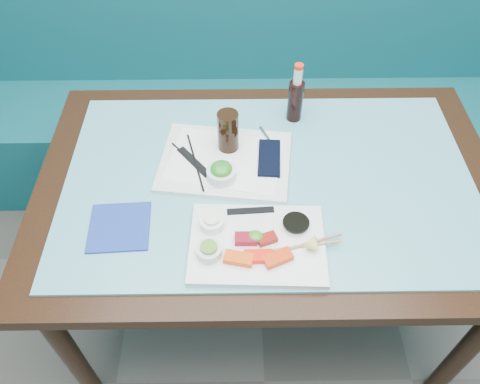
{
  "coord_description": "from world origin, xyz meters",
  "views": [
    {
      "loc": [
        -0.1,
        0.51,
        1.79
      ],
      "look_at": [
        -0.09,
        1.36,
        0.8
      ],
      "focal_mm": 35.0,
      "sensor_mm": 36.0,
      "label": 1
    }
  ],
  "objects_px": {
    "cola_bottle_body": "(295,101)",
    "serving_tray": "(225,161)",
    "dining_table": "(268,198)",
    "sashimi_plate": "(257,244)",
    "cola_glass": "(228,131)",
    "blue_napkin": "(119,227)",
    "seaweed_bowl": "(221,174)",
    "booth_bench": "(256,103)"
  },
  "relations": [
    {
      "from": "booth_bench",
      "to": "sashimi_plate",
      "type": "distance_m",
      "value": 1.15
    },
    {
      "from": "cola_glass",
      "to": "cola_bottle_body",
      "type": "distance_m",
      "value": 0.27
    },
    {
      "from": "cola_bottle_body",
      "to": "blue_napkin",
      "type": "xyz_separation_m",
      "value": [
        -0.52,
        -0.45,
        -0.07
      ]
    },
    {
      "from": "cola_bottle_body",
      "to": "serving_tray",
      "type": "bearing_deg",
      "value": -137.36
    },
    {
      "from": "seaweed_bowl",
      "to": "cola_glass",
      "type": "relative_size",
      "value": 0.66
    },
    {
      "from": "sashimi_plate",
      "to": "serving_tray",
      "type": "xyz_separation_m",
      "value": [
        -0.09,
        0.31,
        -0.0
      ]
    },
    {
      "from": "dining_table",
      "to": "cola_bottle_body",
      "type": "height_order",
      "value": "cola_bottle_body"
    },
    {
      "from": "serving_tray",
      "to": "cola_bottle_body",
      "type": "relative_size",
      "value": 2.76
    },
    {
      "from": "booth_bench",
      "to": "blue_napkin",
      "type": "height_order",
      "value": "booth_bench"
    },
    {
      "from": "dining_table",
      "to": "serving_tray",
      "type": "bearing_deg",
      "value": 153.19
    },
    {
      "from": "dining_table",
      "to": "seaweed_bowl",
      "type": "relative_size",
      "value": 16.0
    },
    {
      "from": "dining_table",
      "to": "seaweed_bowl",
      "type": "distance_m",
      "value": 0.19
    },
    {
      "from": "seaweed_bowl",
      "to": "cola_glass",
      "type": "bearing_deg",
      "value": 81.25
    },
    {
      "from": "booth_bench",
      "to": "blue_napkin",
      "type": "bearing_deg",
      "value": -112.47
    },
    {
      "from": "booth_bench",
      "to": "sashimi_plate",
      "type": "height_order",
      "value": "booth_bench"
    },
    {
      "from": "dining_table",
      "to": "cola_glass",
      "type": "bearing_deg",
      "value": 135.07
    },
    {
      "from": "cola_bottle_body",
      "to": "sashimi_plate",
      "type": "bearing_deg",
      "value": -105.25
    },
    {
      "from": "sashimi_plate",
      "to": "serving_tray",
      "type": "bearing_deg",
      "value": 107.87
    },
    {
      "from": "serving_tray",
      "to": "blue_napkin",
      "type": "xyz_separation_m",
      "value": [
        -0.29,
        -0.24,
        -0.0
      ]
    },
    {
      "from": "cola_glass",
      "to": "dining_table",
      "type": "bearing_deg",
      "value": -44.93
    },
    {
      "from": "booth_bench",
      "to": "dining_table",
      "type": "height_order",
      "value": "booth_bench"
    },
    {
      "from": "sashimi_plate",
      "to": "cola_glass",
      "type": "height_order",
      "value": "cola_glass"
    },
    {
      "from": "booth_bench",
      "to": "seaweed_bowl",
      "type": "xyz_separation_m",
      "value": [
        -0.14,
        -0.85,
        0.42
      ]
    },
    {
      "from": "booth_bench",
      "to": "cola_bottle_body",
      "type": "bearing_deg",
      "value": -80.2
    },
    {
      "from": "seaweed_bowl",
      "to": "sashimi_plate",
      "type": "bearing_deg",
      "value": -67.52
    },
    {
      "from": "seaweed_bowl",
      "to": "cola_glass",
      "type": "xyz_separation_m",
      "value": [
        0.02,
        0.13,
        0.05
      ]
    },
    {
      "from": "dining_table",
      "to": "sashimi_plate",
      "type": "relative_size",
      "value": 3.94
    },
    {
      "from": "dining_table",
      "to": "serving_tray",
      "type": "xyz_separation_m",
      "value": [
        -0.13,
        0.07,
        0.1
      ]
    },
    {
      "from": "sashimi_plate",
      "to": "serving_tray",
      "type": "relative_size",
      "value": 0.91
    },
    {
      "from": "serving_tray",
      "to": "dining_table",
      "type": "bearing_deg",
      "value": -19.41
    },
    {
      "from": "dining_table",
      "to": "seaweed_bowl",
      "type": "xyz_separation_m",
      "value": [
        -0.14,
        -0.01,
        0.12
      ]
    },
    {
      "from": "booth_bench",
      "to": "dining_table",
      "type": "distance_m",
      "value": 0.89
    },
    {
      "from": "serving_tray",
      "to": "seaweed_bowl",
      "type": "distance_m",
      "value": 0.08
    },
    {
      "from": "cola_glass",
      "to": "blue_napkin",
      "type": "relative_size",
      "value": 0.81
    },
    {
      "from": "seaweed_bowl",
      "to": "cola_bottle_body",
      "type": "bearing_deg",
      "value": 50.1
    },
    {
      "from": "sashimi_plate",
      "to": "seaweed_bowl",
      "type": "height_order",
      "value": "seaweed_bowl"
    },
    {
      "from": "dining_table",
      "to": "blue_napkin",
      "type": "relative_size",
      "value": 8.52
    },
    {
      "from": "serving_tray",
      "to": "blue_napkin",
      "type": "distance_m",
      "value": 0.38
    },
    {
      "from": "blue_napkin",
      "to": "cola_bottle_body",
      "type": "bearing_deg",
      "value": 41.28
    },
    {
      "from": "sashimi_plate",
      "to": "serving_tray",
      "type": "distance_m",
      "value": 0.32
    },
    {
      "from": "cola_bottle_body",
      "to": "cola_glass",
      "type": "bearing_deg",
      "value": -144.56
    },
    {
      "from": "seaweed_bowl",
      "to": "blue_napkin",
      "type": "xyz_separation_m",
      "value": [
        -0.28,
        -0.17,
        -0.03
      ]
    }
  ]
}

